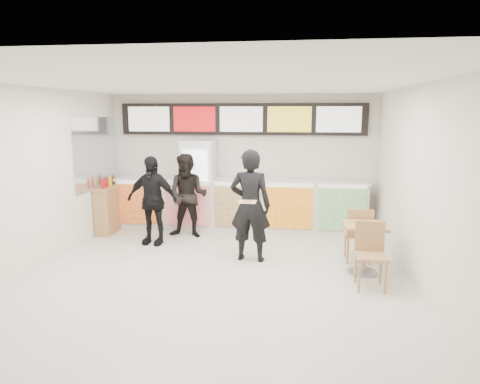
% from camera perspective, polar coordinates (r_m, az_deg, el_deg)
% --- Properties ---
extents(floor, '(7.00, 7.00, 0.00)m').
position_cam_1_polar(floor, '(6.79, -3.37, -11.85)').
color(floor, beige).
rests_on(floor, ground).
extents(ceiling, '(7.00, 7.00, 0.00)m').
position_cam_1_polar(ceiling, '(6.30, -3.67, 14.29)').
color(ceiling, white).
rests_on(ceiling, wall_back).
extents(wall_back, '(6.00, 0.00, 6.00)m').
position_cam_1_polar(wall_back, '(9.81, 0.26, 4.13)').
color(wall_back, silver).
rests_on(wall_back, floor).
extents(wall_left, '(0.00, 7.00, 7.00)m').
position_cam_1_polar(wall_left, '(7.53, -26.57, 1.12)').
color(wall_left, silver).
rests_on(wall_left, floor).
extents(wall_right, '(0.00, 7.00, 7.00)m').
position_cam_1_polar(wall_right, '(6.53, 23.32, 0.11)').
color(wall_right, silver).
rests_on(wall_right, floor).
extents(service_counter, '(5.56, 0.77, 1.14)m').
position_cam_1_polar(service_counter, '(9.56, -0.03, -1.67)').
color(service_counter, silver).
rests_on(service_counter, floor).
extents(menu_board, '(5.50, 0.14, 0.70)m').
position_cam_1_polar(menu_board, '(9.66, 0.21, 9.69)').
color(menu_board, black).
rests_on(menu_board, wall_back).
extents(drinks_fridge, '(0.70, 0.67, 2.00)m').
position_cam_1_polar(drinks_fridge, '(9.65, -5.54, 0.99)').
color(drinks_fridge, white).
rests_on(drinks_fridge, floor).
extents(mirror_panel, '(0.01, 2.00, 1.50)m').
position_cam_1_polar(mirror_panel, '(9.61, -18.57, 4.97)').
color(mirror_panel, '#B2B7BF').
rests_on(mirror_panel, wall_left).
extents(customer_main, '(0.76, 0.54, 1.98)m').
position_cam_1_polar(customer_main, '(7.47, 1.37, -1.82)').
color(customer_main, black).
rests_on(customer_main, floor).
extents(customer_left, '(0.89, 0.71, 1.76)m').
position_cam_1_polar(customer_left, '(8.99, -6.96, -0.52)').
color(customer_left, black).
rests_on(customer_left, floor).
extents(customer_mid, '(1.07, 0.54, 1.76)m').
position_cam_1_polar(customer_mid, '(8.63, -11.68, -1.10)').
color(customer_mid, black).
rests_on(customer_mid, floor).
extents(pizza_slice, '(0.36, 0.36, 0.02)m').
position_cam_1_polar(pizza_slice, '(7.00, 1.01, -1.25)').
color(pizza_slice, beige).
rests_on(pizza_slice, customer_main).
extents(cafe_table, '(0.67, 1.68, 0.98)m').
position_cam_1_polar(cafe_table, '(7.22, 16.24, -6.10)').
color(cafe_table, '#A6764C').
rests_on(cafe_table, floor).
extents(condiment_ledge, '(0.36, 0.90, 1.20)m').
position_cam_1_polar(condiment_ledge, '(9.80, -17.06, -2.17)').
color(condiment_ledge, '#A6764C').
rests_on(condiment_ledge, floor).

